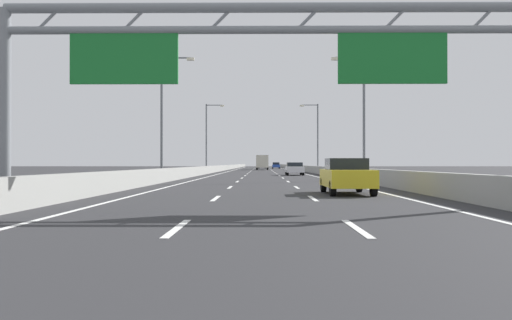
% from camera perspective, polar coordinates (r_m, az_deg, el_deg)
% --- Properties ---
extents(ground_plane, '(260.00, 260.00, 0.00)m').
position_cam_1_polar(ground_plane, '(98.20, 0.62, -1.11)').
color(ground_plane, '#2D2D30').
extents(lane_dash_left_1, '(0.16, 3.00, 0.01)m').
position_cam_1_polar(lane_dash_left_1, '(10.90, -8.42, -7.22)').
color(lane_dash_left_1, white).
rests_on(lane_dash_left_1, ground_plane).
extents(lane_dash_left_2, '(0.16, 3.00, 0.01)m').
position_cam_1_polar(lane_dash_left_2, '(19.80, -4.34, -4.12)').
color(lane_dash_left_2, white).
rests_on(lane_dash_left_2, ground_plane).
extents(lane_dash_left_3, '(0.16, 3.00, 0.01)m').
position_cam_1_polar(lane_dash_left_3, '(28.77, -2.81, -2.94)').
color(lane_dash_left_3, white).
rests_on(lane_dash_left_3, ground_plane).
extents(lane_dash_left_4, '(0.16, 3.00, 0.01)m').
position_cam_1_polar(lane_dash_left_4, '(37.75, -2.01, -2.33)').
color(lane_dash_left_4, white).
rests_on(lane_dash_left_4, ground_plane).
extents(lane_dash_left_5, '(0.16, 3.00, 0.01)m').
position_cam_1_polar(lane_dash_left_5, '(46.74, -1.51, -1.94)').
color(lane_dash_left_5, white).
rests_on(lane_dash_left_5, ground_plane).
extents(lane_dash_left_6, '(0.16, 3.00, 0.01)m').
position_cam_1_polar(lane_dash_left_6, '(55.73, -1.18, -1.69)').
color(lane_dash_left_6, white).
rests_on(lane_dash_left_6, ground_plane).
extents(lane_dash_left_7, '(0.16, 3.00, 0.01)m').
position_cam_1_polar(lane_dash_left_7, '(64.72, -0.94, -1.50)').
color(lane_dash_left_7, white).
rests_on(lane_dash_left_7, ground_plane).
extents(lane_dash_left_8, '(0.16, 3.00, 0.01)m').
position_cam_1_polar(lane_dash_left_8, '(73.72, -0.75, -1.36)').
color(lane_dash_left_8, white).
rests_on(lane_dash_left_8, ground_plane).
extents(lane_dash_left_9, '(0.16, 3.00, 0.01)m').
position_cam_1_polar(lane_dash_left_9, '(82.72, -0.61, -1.25)').
color(lane_dash_left_9, white).
rests_on(lane_dash_left_9, ground_plane).
extents(lane_dash_left_10, '(0.16, 3.00, 0.01)m').
position_cam_1_polar(lane_dash_left_10, '(91.71, -0.50, -1.16)').
color(lane_dash_left_10, white).
rests_on(lane_dash_left_10, ground_plane).
extents(lane_dash_left_11, '(0.16, 3.00, 0.01)m').
position_cam_1_polar(lane_dash_left_11, '(100.71, -0.40, -1.09)').
color(lane_dash_left_11, white).
rests_on(lane_dash_left_11, ground_plane).
extents(lane_dash_left_12, '(0.16, 3.00, 0.01)m').
position_cam_1_polar(lane_dash_left_12, '(109.71, -0.32, -1.03)').
color(lane_dash_left_12, white).
rests_on(lane_dash_left_12, ground_plane).
extents(lane_dash_left_13, '(0.16, 3.00, 0.01)m').
position_cam_1_polar(lane_dash_left_13, '(118.71, -0.26, -0.98)').
color(lane_dash_left_13, white).
rests_on(lane_dash_left_13, ground_plane).
extents(lane_dash_left_14, '(0.16, 3.00, 0.01)m').
position_cam_1_polar(lane_dash_left_14, '(127.71, -0.20, -0.93)').
color(lane_dash_left_14, white).
rests_on(lane_dash_left_14, ground_plane).
extents(lane_dash_left_15, '(0.16, 3.00, 0.01)m').
position_cam_1_polar(lane_dash_left_15, '(136.71, -0.15, -0.89)').
color(lane_dash_left_15, white).
rests_on(lane_dash_left_15, ground_plane).
extents(lane_dash_left_16, '(0.16, 3.00, 0.01)m').
position_cam_1_polar(lane_dash_left_16, '(145.70, -0.11, -0.86)').
color(lane_dash_left_16, white).
rests_on(lane_dash_left_16, ground_plane).
extents(lane_dash_left_17, '(0.16, 3.00, 0.01)m').
position_cam_1_polar(lane_dash_left_17, '(154.70, -0.07, -0.83)').
color(lane_dash_left_17, white).
rests_on(lane_dash_left_17, ground_plane).
extents(lane_dash_right_1, '(0.16, 3.00, 0.01)m').
position_cam_1_polar(lane_dash_right_1, '(10.94, 10.71, -7.19)').
color(lane_dash_right_1, white).
rests_on(lane_dash_right_1, ground_plane).
extents(lane_dash_right_2, '(0.16, 3.00, 0.01)m').
position_cam_1_polar(lane_dash_right_2, '(19.82, 6.11, -4.12)').
color(lane_dash_right_2, white).
rests_on(lane_dash_right_2, ground_plane).
extents(lane_dash_right_3, '(0.16, 3.00, 0.01)m').
position_cam_1_polar(lane_dash_right_3, '(28.78, 4.37, -2.94)').
color(lane_dash_right_3, white).
rests_on(lane_dash_right_3, ground_plane).
extents(lane_dash_right_4, '(0.16, 3.00, 0.01)m').
position_cam_1_polar(lane_dash_right_4, '(37.76, 3.46, -2.32)').
color(lane_dash_right_4, white).
rests_on(lane_dash_right_4, ground_plane).
extents(lane_dash_right_5, '(0.16, 3.00, 0.01)m').
position_cam_1_polar(lane_dash_right_5, '(46.75, 2.90, -1.94)').
color(lane_dash_right_5, white).
rests_on(lane_dash_right_5, ground_plane).
extents(lane_dash_right_6, '(0.16, 3.00, 0.01)m').
position_cam_1_polar(lane_dash_right_6, '(55.74, 2.53, -1.69)').
color(lane_dash_right_6, white).
rests_on(lane_dash_right_6, ground_plane).
extents(lane_dash_right_7, '(0.16, 3.00, 0.01)m').
position_cam_1_polar(lane_dash_right_7, '(64.73, 2.25, -1.50)').
color(lane_dash_right_7, white).
rests_on(lane_dash_right_7, ground_plane).
extents(lane_dash_right_8, '(0.16, 3.00, 0.01)m').
position_cam_1_polar(lane_dash_right_8, '(73.72, 2.05, -1.36)').
color(lane_dash_right_8, white).
rests_on(lane_dash_right_8, ground_plane).
extents(lane_dash_right_9, '(0.16, 3.00, 0.01)m').
position_cam_1_polar(lane_dash_right_9, '(82.72, 1.88, -1.25)').
color(lane_dash_right_9, white).
rests_on(lane_dash_right_9, ground_plane).
extents(lane_dash_right_10, '(0.16, 3.00, 0.01)m').
position_cam_1_polar(lane_dash_right_10, '(91.72, 1.75, -1.16)').
color(lane_dash_right_10, white).
rests_on(lane_dash_right_10, ground_plane).
extents(lane_dash_right_11, '(0.16, 3.00, 0.01)m').
position_cam_1_polar(lane_dash_right_11, '(100.72, 1.65, -1.09)').
color(lane_dash_right_11, white).
rests_on(lane_dash_right_11, ground_plane).
extents(lane_dash_right_12, '(0.16, 3.00, 0.01)m').
position_cam_1_polar(lane_dash_right_12, '(109.71, 1.56, -1.03)').
color(lane_dash_right_12, white).
rests_on(lane_dash_right_12, ground_plane).
extents(lane_dash_right_13, '(0.16, 3.00, 0.01)m').
position_cam_1_polar(lane_dash_right_13, '(118.71, 1.48, -0.98)').
color(lane_dash_right_13, white).
rests_on(lane_dash_right_13, ground_plane).
extents(lane_dash_right_14, '(0.16, 3.00, 0.01)m').
position_cam_1_polar(lane_dash_right_14, '(127.71, 1.42, -0.93)').
color(lane_dash_right_14, white).
rests_on(lane_dash_right_14, ground_plane).
extents(lane_dash_right_15, '(0.16, 3.00, 0.01)m').
position_cam_1_polar(lane_dash_right_15, '(136.71, 1.36, -0.89)').
color(lane_dash_right_15, white).
rests_on(lane_dash_right_15, ground_plane).
extents(lane_dash_right_16, '(0.16, 3.00, 0.01)m').
position_cam_1_polar(lane_dash_right_16, '(145.71, 1.31, -0.86)').
color(lane_dash_right_16, white).
rests_on(lane_dash_right_16, ground_plane).
extents(lane_dash_right_17, '(0.16, 3.00, 0.01)m').
position_cam_1_polar(lane_dash_right_17, '(154.71, 1.27, -0.83)').
color(lane_dash_right_17, white).
rests_on(lane_dash_right_17, ground_plane).
extents(edge_line_left, '(0.16, 176.00, 0.01)m').
position_cam_1_polar(edge_line_left, '(86.35, -2.85, -1.21)').
color(edge_line_left, white).
rests_on(edge_line_left, ground_plane).
extents(edge_line_right, '(0.16, 176.00, 0.01)m').
position_cam_1_polar(edge_line_right, '(86.37, 4.12, -1.21)').
color(edge_line_right, white).
rests_on(edge_line_right, ground_plane).
extents(barrier_left, '(0.45, 220.00, 0.95)m').
position_cam_1_polar(barrier_left, '(108.40, -3.03, -0.79)').
color(barrier_left, '#9E9E99').
rests_on(barrier_left, ground_plane).
extents(barrier_right, '(0.45, 220.00, 0.95)m').
position_cam_1_polar(barrier_right, '(108.42, 4.27, -0.79)').
color(barrier_right, '#9E9E99').
rests_on(barrier_right, ground_plane).
extents(sign_gantry, '(16.74, 0.36, 6.36)m').
position_cam_1_polar(sign_gantry, '(17.03, 0.77, 11.58)').
color(sign_gantry, gray).
rests_on(sign_gantry, ground_plane).
extents(streetlamp_left_mid, '(2.58, 0.28, 9.50)m').
position_cam_1_polar(streetlamp_left_mid, '(41.28, -9.75, 5.34)').
color(streetlamp_left_mid, slate).
rests_on(streetlamp_left_mid, ground_plane).
extents(streetlamp_right_mid, '(2.58, 0.28, 9.50)m').
position_cam_1_polar(streetlamp_right_mid, '(41.32, 11.17, 5.34)').
color(streetlamp_right_mid, slate).
rests_on(streetlamp_right_mid, ground_plane).
extents(streetlamp_left_far, '(2.58, 0.28, 9.50)m').
position_cam_1_polar(streetlamp_left_far, '(73.87, -5.16, 2.83)').
color(streetlamp_left_far, slate).
rests_on(streetlamp_left_far, ground_plane).
extents(streetlamp_right_far, '(2.58, 0.28, 9.50)m').
position_cam_1_polar(streetlamp_right_far, '(73.90, 6.45, 2.83)').
color(streetlamp_right_far, slate).
rests_on(streetlamp_right_far, ground_plane).
extents(blue_car, '(1.81, 4.47, 1.52)m').
position_cam_1_polar(blue_car, '(127.73, 2.16, -0.59)').
color(blue_car, '#2347AD').
rests_on(blue_car, ground_plane).
extents(white_car, '(1.87, 4.29, 1.39)m').
position_cam_1_polar(white_car, '(58.10, 4.14, -0.92)').
color(white_car, silver).
rests_on(white_car, ground_plane).
extents(green_car, '(1.73, 4.32, 1.50)m').
position_cam_1_polar(green_car, '(130.42, 0.65, -0.59)').
color(green_car, '#1E7A38').
rests_on(green_car, ground_plane).
extents(yellow_car, '(1.83, 4.22, 1.52)m').
position_cam_1_polar(yellow_car, '(22.93, 9.68, -1.68)').
color(yellow_car, yellow).
rests_on(yellow_car, ground_plane).
extents(box_truck, '(2.37, 8.45, 2.88)m').
position_cam_1_polar(box_truck, '(105.76, 0.67, -0.18)').
color(box_truck, '#194799').
rests_on(box_truck, ground_plane).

